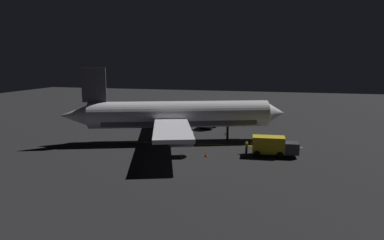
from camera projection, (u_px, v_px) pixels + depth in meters
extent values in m
cube|color=black|center=(180.00, 142.00, 53.06)|extent=(180.00, 180.00, 0.20)
cube|color=gold|center=(203.00, 144.00, 51.15)|extent=(3.64, 29.20, 0.01)
cylinder|color=white|center=(180.00, 114.00, 52.28)|extent=(12.95, 27.54, 4.10)
cube|color=#4C4C56|center=(180.00, 121.00, 52.48)|extent=(11.40, 23.55, 0.74)
cone|color=white|center=(274.00, 113.00, 53.54)|extent=(4.88, 4.42, 4.02)
cone|color=white|center=(76.00, 116.00, 50.97)|extent=(5.10, 5.86, 3.69)
cube|color=#4C4C56|center=(94.00, 85.00, 50.40)|extent=(1.52, 3.52, 5.19)
cube|color=white|center=(170.00, 110.00, 60.90)|extent=(14.31, 8.95, 0.50)
cylinder|color=slate|center=(176.00, 118.00, 60.58)|extent=(3.03, 3.71, 2.10)
cube|color=white|center=(172.00, 130.00, 43.65)|extent=(14.31, 8.95, 0.50)
cylinder|color=slate|center=(181.00, 139.00, 44.65)|extent=(3.03, 3.71, 2.10)
cylinder|color=black|center=(227.00, 133.00, 53.47)|extent=(0.46, 0.46, 2.27)
cylinder|color=black|center=(164.00, 131.00, 55.06)|extent=(0.46, 0.46, 2.27)
cylinder|color=black|center=(165.00, 138.00, 50.22)|extent=(0.46, 0.46, 2.27)
cube|color=gold|center=(268.00, 145.00, 44.72)|extent=(2.38, 4.31, 2.18)
cube|color=#38383D|center=(291.00, 148.00, 44.25)|extent=(2.11, 1.93, 1.50)
cylinder|color=black|center=(279.00, 153.00, 44.65)|extent=(2.37, 1.06, 0.90)
cylinder|color=black|center=(257.00, 152.00, 45.17)|extent=(2.37, 1.06, 0.90)
cube|color=navy|center=(208.00, 120.00, 62.85)|extent=(4.06, 2.61, 2.13)
cube|color=#38383D|center=(213.00, 120.00, 65.46)|extent=(2.06, 2.22, 1.50)
cylinder|color=black|center=(211.00, 125.00, 64.25)|extent=(1.21, 2.41, 0.90)
cylinder|color=black|center=(206.00, 127.00, 61.82)|extent=(1.21, 2.41, 0.90)
cylinder|color=black|center=(246.00, 150.00, 46.00)|extent=(0.32, 0.32, 0.85)
cylinder|color=yellow|center=(247.00, 145.00, 45.87)|extent=(0.40, 0.40, 0.65)
sphere|color=tan|center=(247.00, 142.00, 45.79)|extent=(0.24, 0.24, 0.24)
cone|color=#EA590F|center=(206.00, 155.00, 44.55)|extent=(0.36, 0.36, 0.55)
cube|color=black|center=(206.00, 156.00, 44.60)|extent=(0.50, 0.50, 0.03)
cone|color=#EA590F|center=(182.00, 155.00, 44.16)|extent=(0.36, 0.36, 0.55)
cube|color=black|center=(182.00, 157.00, 44.21)|extent=(0.50, 0.50, 0.03)
cone|color=#EA590F|center=(226.00, 133.00, 57.62)|extent=(0.36, 0.36, 0.55)
cube|color=black|center=(226.00, 135.00, 57.66)|extent=(0.50, 0.50, 0.03)
cone|color=#EA590F|center=(251.00, 143.00, 50.94)|extent=(0.36, 0.36, 0.55)
cube|color=black|center=(251.00, 144.00, 50.99)|extent=(0.50, 0.50, 0.03)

